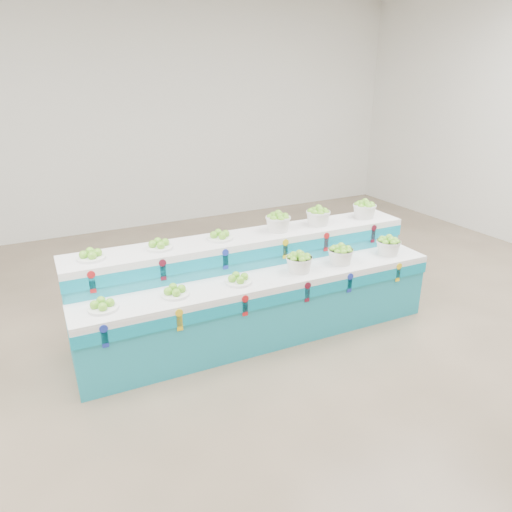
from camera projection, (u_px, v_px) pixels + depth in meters
name	position (u px, v px, depth m)	size (l,w,h in m)	color
ground	(292.00, 361.00, 4.63)	(10.00, 10.00, 0.00)	brown
back_wall	(142.00, 112.00, 8.04)	(10.00, 10.00, 0.00)	silver
display_stand	(256.00, 288.00, 5.01)	(3.80, 0.98, 1.02)	teal
plate_lower_left	(102.00, 304.00, 4.08)	(0.27, 0.27, 0.10)	white
plate_lower_mid	(175.00, 290.00, 4.34)	(0.27, 0.27, 0.10)	white
plate_lower_right	(238.00, 278.00, 4.60)	(0.27, 0.27, 0.10)	white
basket_lower_left	(299.00, 262.00, 4.85)	(0.27, 0.27, 0.21)	silver
basket_lower_mid	(341.00, 254.00, 5.05)	(0.27, 0.27, 0.21)	silver
basket_lower_right	(388.00, 245.00, 5.31)	(0.27, 0.27, 0.21)	silver
plate_upper_left	(91.00, 254.00, 4.37)	(0.27, 0.27, 0.10)	white
plate_upper_mid	(159.00, 244.00, 4.63)	(0.27, 0.27, 0.10)	white
plate_upper_right	(220.00, 235.00, 4.88)	(0.27, 0.27, 0.10)	white
basket_upper_left	(278.00, 222.00, 5.13)	(0.27, 0.27, 0.21)	silver
basket_upper_mid	(318.00, 216.00, 5.34)	(0.27, 0.27, 0.21)	silver
basket_upper_right	(364.00, 209.00, 5.60)	(0.27, 0.27, 0.21)	silver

